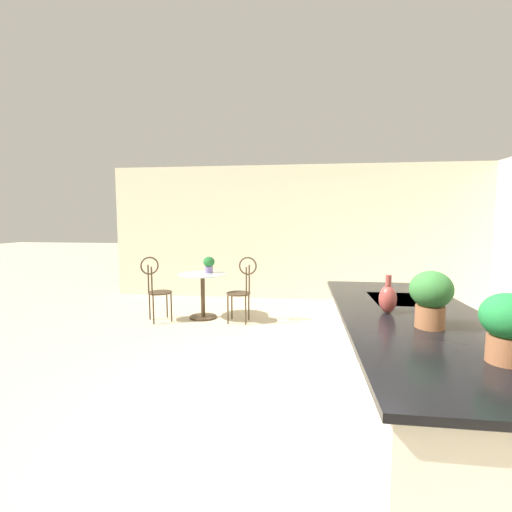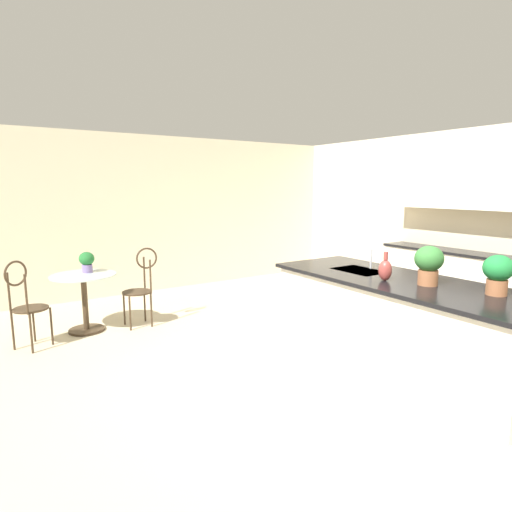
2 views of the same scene
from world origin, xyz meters
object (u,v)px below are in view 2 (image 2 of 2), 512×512
chair_by_island (26,300)px  potted_plant_counter_near (429,263)px  bistro_table (85,297)px  vase_on_counter (385,270)px  chair_near_window (141,283)px  potted_plant_counter_far (498,272)px  potted_plant_on_table (87,261)px

chair_by_island → potted_plant_counter_near: potted_plant_counter_near is taller
bistro_table → potted_plant_counter_near: bearing=37.2°
potted_plant_counter_near → vase_on_counter: size_ratio=1.30×
potted_plant_counter_near → vase_on_counter: (-0.35, -0.18, -0.10)m
chair_near_window → chair_by_island: size_ratio=1.00×
chair_by_island → potted_plant_counter_far: 4.80m
bistro_table → potted_plant_on_table: 0.47m
vase_on_counter → chair_by_island: bearing=-131.3°
potted_plant_counter_far → vase_on_counter: potted_plant_counter_far is taller
chair_near_window → bistro_table: bearing=-103.0°
bistro_table → vase_on_counter: size_ratio=2.78×
potted_plant_on_table → vase_on_counter: bearing=36.1°
bistro_table → potted_plant_counter_near: potted_plant_counter_near is taller
potted_plant_counter_far → potted_plant_counter_near: bearing=-163.4°
chair_near_window → potted_plant_counter_far: 4.11m
bistro_table → potted_plant_counter_far: size_ratio=2.31×
vase_on_counter → potted_plant_counter_far: bearing=21.1°
potted_plant_on_table → chair_near_window: bearing=65.6°
chair_by_island → potted_plant_counter_far: size_ratio=3.00×
potted_plant_counter_far → bistro_table: bearing=-145.4°
bistro_table → vase_on_counter: bearing=38.2°
potted_plant_counter_far → chair_near_window: bearing=-152.0°
potted_plant_on_table → chair_by_island: bearing=-62.5°
vase_on_counter → chair_near_window: bearing=-149.9°
chair_near_window → chair_by_island: (0.12, -1.36, 0.00)m
potted_plant_on_table → potted_plant_counter_far: 4.62m
chair_near_window → chair_by_island: 1.37m
bistro_table → chair_by_island: 0.75m
bistro_table → chair_near_window: 0.71m
chair_near_window → potted_plant_on_table: bearing=-114.4°
bistro_table → chair_by_island: (0.28, -0.68, 0.13)m
potted_plant_counter_far → vase_on_counter: size_ratio=1.20×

